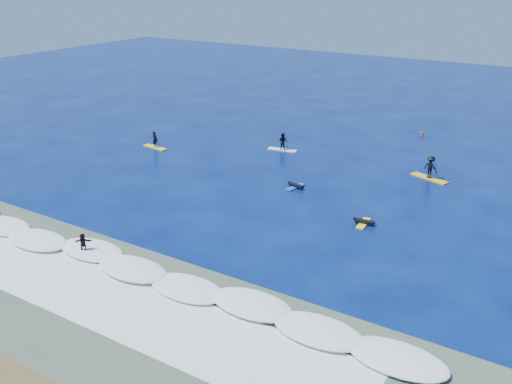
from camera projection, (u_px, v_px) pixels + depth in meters
The scene contains 11 objects.
ground at pixel (219, 211), 42.14m from camera, with size 160.00×160.00×0.00m, color #040F4C.
shallow_water at pixel (70, 297), 31.13m from camera, with size 90.00×13.00×0.01m, color #3D5345.
breaking_wave at pixel (122, 267), 34.28m from camera, with size 40.00×6.00×0.30m, color white.
whitewater at pixel (84, 289), 31.91m from camera, with size 34.00×5.00×0.02m, color silver.
sup_paddler_left at pixel (155, 142), 56.41m from camera, with size 2.85×1.03×1.95m.
sup_paddler_center at pixel (282, 143), 55.58m from camera, with size 2.98×1.13×2.04m.
sup_paddler_right at pixel (430, 169), 48.08m from camera, with size 3.45×1.93×2.36m.
prone_paddler_near at pixel (364, 222), 39.88m from camera, with size 1.58×2.02×0.41m.
prone_paddler_far at pixel (295, 186), 46.45m from camera, with size 1.56×2.02×0.41m.
wave_surfer at pixel (83, 244), 35.50m from camera, with size 1.71×1.45×1.28m.
marker_buoy at pixel (422, 134), 60.35m from camera, with size 0.27×0.27×0.66m.
Camera 1 is at (22.86, -31.26, 16.89)m, focal length 40.00 mm.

